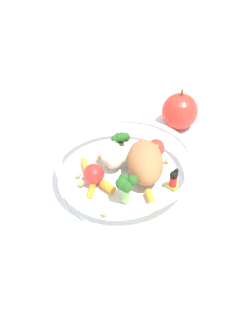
# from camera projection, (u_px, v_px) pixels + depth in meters

# --- Properties ---
(ground_plane) EXTENTS (2.40, 2.40, 0.00)m
(ground_plane) POSITION_uv_depth(u_px,v_px,m) (119.00, 187.00, 0.57)
(ground_plane) COLOR white
(food_container) EXTENTS (0.22, 0.22, 0.06)m
(food_container) POSITION_uv_depth(u_px,v_px,m) (128.00, 165.00, 0.56)
(food_container) COLOR white
(food_container) RESTS_ON ground_plane
(loose_apple) EXTENTS (0.07, 0.07, 0.08)m
(loose_apple) POSITION_uv_depth(u_px,v_px,m) (180.00, 111.00, 0.66)
(loose_apple) COLOR red
(loose_apple) RESTS_ON ground_plane
(folded_napkin) EXTENTS (0.12, 0.12, 0.01)m
(folded_napkin) POSITION_uv_depth(u_px,v_px,m) (2.00, 223.00, 0.51)
(folded_napkin) COLOR silver
(folded_napkin) RESTS_ON ground_plane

